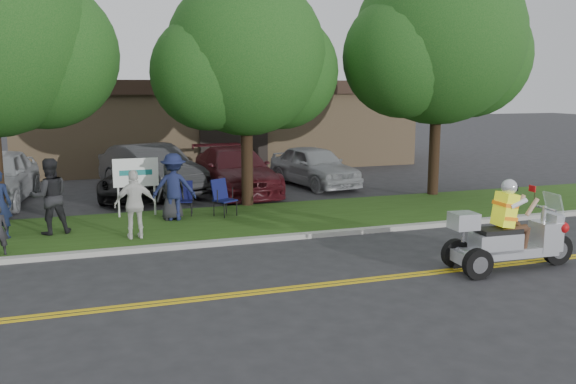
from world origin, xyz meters
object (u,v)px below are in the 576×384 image
object	(u,v)px
lawn_chair_a	(184,196)
parked_car_far_right	(314,166)
spectator_adult_right	(135,204)
parked_car_right	(235,171)
trike_scooter	(508,238)
parked_car_left	(152,169)
lawn_chair_b	(222,195)
spectator_adult_mid	(50,196)
parked_car_mid	(139,180)

from	to	relation	value
lawn_chair_a	parked_car_far_right	world-z (taller)	parked_car_far_right
lawn_chair_a	parked_car_far_right	size ratio (longest dim) A/B	0.21
spectator_adult_right	parked_car_far_right	size ratio (longest dim) A/B	0.37
parked_car_right	trike_scooter	bearing A→B (deg)	-76.54
trike_scooter	parked_car_left	size ratio (longest dim) A/B	0.56
lawn_chair_a	lawn_chair_b	xyz separation A→B (m)	(1.01, -0.48, 0.05)
lawn_chair_b	spectator_adult_right	bearing A→B (deg)	-172.29
spectator_adult_mid	parked_car_far_right	bearing A→B (deg)	-160.44
trike_scooter	spectator_adult_right	bearing A→B (deg)	148.37
trike_scooter	parked_car_right	size ratio (longest dim) A/B	0.53
parked_car_right	lawn_chair_b	bearing A→B (deg)	-111.12
spectator_adult_mid	trike_scooter	bearing A→B (deg)	135.76
parked_car_mid	parked_car_right	distance (m)	3.30
parked_car_far_right	parked_car_mid	bearing A→B (deg)	173.43
trike_scooter	lawn_chair_a	bearing A→B (deg)	129.76
trike_scooter	lawn_chair_b	xyz separation A→B (m)	(-4.45, 6.69, 0.03)
lawn_chair_a	spectator_adult_mid	bearing A→B (deg)	-147.21
lawn_chair_b	trike_scooter	bearing A→B (deg)	-85.70
lawn_chair_b	spectator_adult_right	xyz separation A→B (m)	(-2.57, -1.94, 0.25)
spectator_adult_mid	parked_car_left	bearing A→B (deg)	-129.29
spectator_adult_right	lawn_chair_a	bearing A→B (deg)	-123.69
lawn_chair_b	spectator_adult_right	size ratio (longest dim) A/B	0.62
spectator_adult_mid	spectator_adult_right	bearing A→B (deg)	138.46
parked_car_left	spectator_adult_right	bearing A→B (deg)	-119.90
trike_scooter	lawn_chair_a	xyz separation A→B (m)	(-5.46, 7.18, -0.02)
parked_car_right	lawn_chair_a	bearing A→B (deg)	-126.00
parked_car_mid	parked_car_right	world-z (taller)	parked_car_right
lawn_chair_a	parked_car_right	xyz separation A→B (m)	(2.41, 3.62, 0.15)
parked_car_far_right	trike_scooter	bearing A→B (deg)	-100.82
parked_car_right	spectator_adult_mid	bearing A→B (deg)	-142.84
lawn_chair_a	spectator_adult_mid	size ratio (longest dim) A/B	0.51
trike_scooter	parked_car_right	world-z (taller)	trike_scooter
lawn_chair_b	parked_car_far_right	bearing A→B (deg)	15.56
parked_car_left	parked_car_far_right	distance (m)	6.01
lawn_chair_b	parked_car_far_right	xyz separation A→B (m)	(4.59, 4.57, 0.08)
trike_scooter	lawn_chair_a	size ratio (longest dim) A/B	3.02
parked_car_left	parked_car_mid	size ratio (longest dim) A/B	1.15
parked_car_left	parked_car_far_right	bearing A→B (deg)	-24.18
spectator_adult_right	parked_car_right	xyz separation A→B (m)	(3.96, 6.04, -0.15)
parked_car_mid	parked_car_right	bearing A→B (deg)	14.07
spectator_adult_right	parked_car_far_right	bearing A→B (deg)	-138.69
parked_car_left	parked_car_mid	distance (m)	0.97
lawn_chair_a	lawn_chair_b	distance (m)	1.12
lawn_chair_b	spectator_adult_mid	world-z (taller)	spectator_adult_mid
trike_scooter	parked_car_right	bearing A→B (deg)	108.28
spectator_adult_right	parked_car_left	world-z (taller)	spectator_adult_right
parked_car_left	parked_car_far_right	world-z (taller)	parked_car_left
lawn_chair_a	parked_car_mid	size ratio (longest dim) A/B	0.21
spectator_adult_right	parked_car_mid	xyz separation A→B (m)	(0.66, 6.11, -0.31)
lawn_chair_b	parked_car_mid	bearing A→B (deg)	85.24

